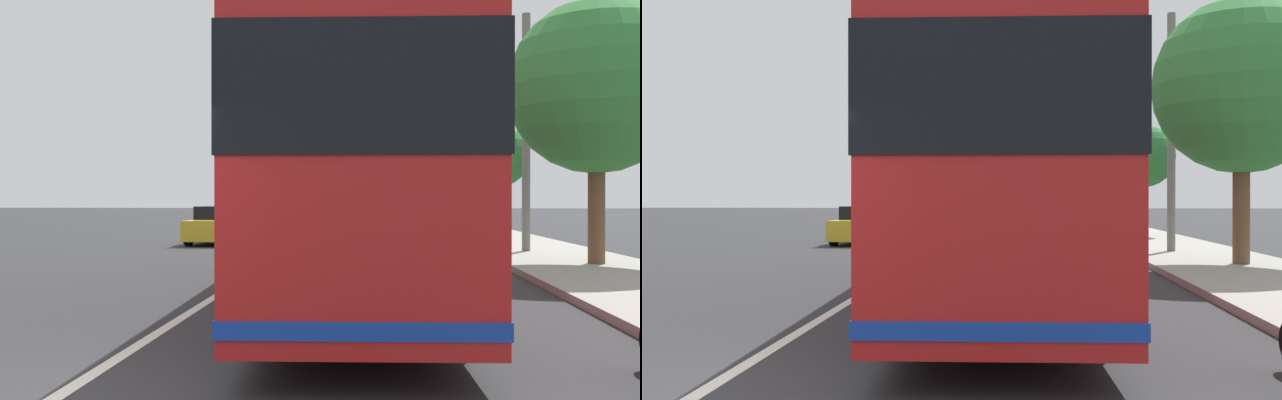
{
  "view_description": "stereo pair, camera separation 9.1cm",
  "coord_description": "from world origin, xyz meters",
  "views": [
    {
      "loc": [
        -5.64,
        -2.67,
        1.7
      ],
      "look_at": [
        5.58,
        -1.86,
        1.66
      ],
      "focal_mm": 39.99,
      "sensor_mm": 36.0,
      "label": 1
    },
    {
      "loc": [
        -5.63,
        -2.76,
        1.7
      ],
      "look_at": [
        5.58,
        -1.86,
        1.66
      ],
      "focal_mm": 39.99,
      "sensor_mm": 36.0,
      "label": 2
    }
  ],
  "objects": [
    {
      "name": "sidewalk_curb",
      "position": [
        10.0,
        -7.66,
        0.07
      ],
      "size": [
        110.0,
        3.6,
        0.14
      ],
      "primitive_type": "cube",
      "color": "#9E998E",
      "rests_on": "ground"
    },
    {
      "name": "lane_divider_line",
      "position": [
        10.0,
        0.0,
        0.0
      ],
      "size": [
        110.0,
        0.16,
        0.01
      ],
      "primitive_type": "cube",
      "color": "silver",
      "rests_on": "ground"
    },
    {
      "name": "car_oncoming",
      "position": [
        35.39,
        -3.11,
        0.74
      ],
      "size": [
        4.55,
        1.91,
        1.55
      ],
      "rotation": [
        0.0,
        0.0,
        -0.02
      ],
      "color": "red",
      "rests_on": "ground"
    },
    {
      "name": "roadside_tree_far_block",
      "position": [
        24.06,
        -7.86,
        3.37
      ],
      "size": [
        2.55,
        2.55,
        4.68
      ],
      "color": "brown",
      "rests_on": "ground"
    },
    {
      "name": "car_behind_bus",
      "position": [
        35.13,
        1.93,
        0.69
      ],
      "size": [
        4.28,
        1.97,
        1.44
      ],
      "rotation": [
        0.0,
        0.0,
        3.17
      ],
      "color": "gray",
      "rests_on": "ground"
    },
    {
      "name": "coach_bus",
      "position": [
        6.35,
        -2.35,
        2.06
      ],
      "size": [
        12.48,
        2.96,
        3.56
      ],
      "rotation": [
        0.0,
        0.0,
        0.04
      ],
      "color": "red",
      "rests_on": "ground"
    },
    {
      "name": "utility_pole",
      "position": [
        15.52,
        -7.18,
        3.54
      ],
      "size": [
        0.24,
        0.24,
        7.08
      ],
      "primitive_type": "cylinder",
      "color": "slate",
      "rests_on": "ground"
    },
    {
      "name": "car_far_distant",
      "position": [
        46.72,
        -3.18,
        0.75
      ],
      "size": [
        4.51,
        2.08,
        1.59
      ],
      "rotation": [
        0.0,
        0.0,
        -0.04
      ],
      "color": "gold",
      "rests_on": "ground"
    },
    {
      "name": "roadside_tree_mid_block",
      "position": [
        11.57,
        -7.97,
        4.32
      ],
      "size": [
        4.14,
        4.14,
        6.41
      ],
      "color": "brown",
      "rests_on": "ground"
    },
    {
      "name": "car_ahead_same_lane",
      "position": [
        20.43,
        2.86,
        0.66
      ],
      "size": [
        4.33,
        2.01,
        1.38
      ],
      "rotation": [
        0.0,
        0.0,
        3.11
      ],
      "color": "gold",
      "rests_on": "ground"
    }
  ]
}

